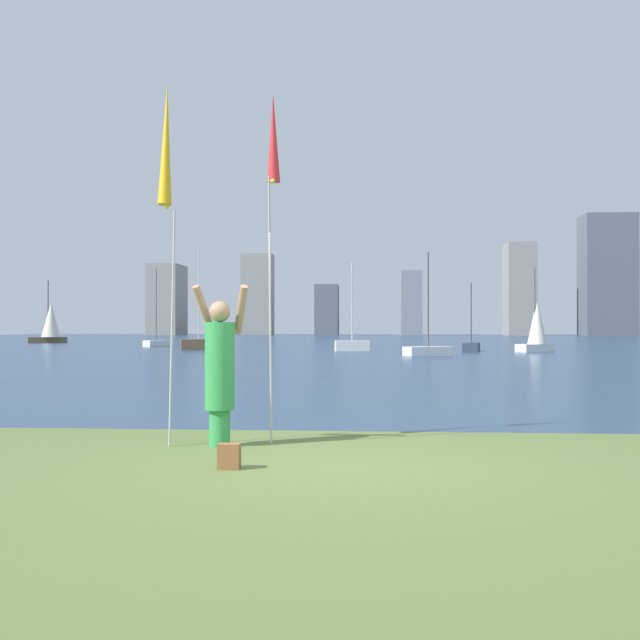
# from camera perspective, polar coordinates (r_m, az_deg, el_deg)

# --- Properties ---
(ground) EXTENTS (120.00, 138.00, 0.12)m
(ground) POSITION_cam_1_polar(r_m,az_deg,el_deg) (58.49, 3.78, -1.91)
(ground) COLOR #5B7038
(person) EXTENTS (0.70, 0.51, 1.90)m
(person) POSITION_cam_1_polar(r_m,az_deg,el_deg) (8.81, -7.69, -3.56)
(person) COLOR green
(person) RESTS_ON ground
(kite_flag_left) EXTENTS (0.16, 0.52, 4.24)m
(kite_flag_left) POSITION_cam_1_polar(r_m,az_deg,el_deg) (8.96, -11.73, 12.55)
(kite_flag_left) COLOR #B2B2B7
(kite_flag_left) RESTS_ON ground
(kite_flag_right) EXTENTS (0.16, 0.52, 4.24)m
(kite_flag_right) POSITION_cam_1_polar(r_m,az_deg,el_deg) (9.25, -3.62, 13.02)
(kite_flag_right) COLOR #B2B2B7
(kite_flag_right) RESTS_ON ground
(bag) EXTENTS (0.22, 0.14, 0.25)m
(bag) POSITION_cam_1_polar(r_m,az_deg,el_deg) (7.49, -6.99, -10.34)
(bag) COLOR brown
(bag) RESTS_ON ground
(sailboat_0) EXTENTS (1.46, 2.04, 5.42)m
(sailboat_0) POSITION_cam_1_polar(r_m,az_deg,el_deg) (52.61, -12.47, -1.67)
(sailboat_0) COLOR white
(sailboat_0) RESTS_ON ground
(sailboat_2) EXTENTS (3.14, 2.05, 5.26)m
(sailboat_2) POSITION_cam_1_polar(r_m,az_deg,el_deg) (66.83, -19.98, -0.19)
(sailboat_2) COLOR brown
(sailboat_2) RESTS_ON ground
(sailboat_4) EXTENTS (2.47, 1.83, 4.95)m
(sailboat_4) POSITION_cam_1_polar(r_m,az_deg,el_deg) (35.79, 8.31, -2.28)
(sailboat_4) COLOR white
(sailboat_4) RESTS_ON ground
(sailboat_5) EXTENTS (1.99, 1.00, 5.01)m
(sailboat_5) POSITION_cam_1_polar(r_m,az_deg,el_deg) (41.93, 2.48, -1.92)
(sailboat_5) COLOR silver
(sailboat_5) RESTS_ON ground
(sailboat_6) EXTENTS (1.28, 2.35, 3.85)m
(sailboat_6) POSITION_cam_1_polar(r_m,az_deg,el_deg) (42.61, 11.53, -1.99)
(sailboat_6) COLOR #333D51
(sailboat_6) RESTS_ON ground
(sailboat_7) EXTENTS (2.24, 1.85, 4.63)m
(sailboat_7) POSITION_cam_1_polar(r_m,az_deg,el_deg) (42.27, 16.29, -0.51)
(sailboat_7) COLOR white
(sailboat_7) RESTS_ON ground
(sailboat_8) EXTENTS (2.23, 1.40, 5.87)m
(sailboat_8) POSITION_cam_1_polar(r_m,az_deg,el_deg) (44.93, -9.31, -1.79)
(sailboat_8) COLOR brown
(sailboat_8) RESTS_ON ground
(skyline_tower_0) EXTENTS (4.75, 7.68, 11.19)m
(skyline_tower_0) POSITION_cam_1_polar(r_m,az_deg,el_deg) (121.06, -11.65, 1.52)
(skyline_tower_0) COLOR gray
(skyline_tower_0) RESTS_ON ground
(skyline_tower_1) EXTENTS (4.97, 4.01, 13.09)m
(skyline_tower_1) POSITION_cam_1_polar(r_m,az_deg,el_deg) (121.24, -4.81, 1.96)
(skyline_tower_1) COLOR gray
(skyline_tower_1) RESTS_ON ground
(skyline_tower_2) EXTENTS (3.57, 5.32, 7.83)m
(skyline_tower_2) POSITION_cam_1_polar(r_m,az_deg,el_deg) (115.88, 0.54, 0.77)
(skyline_tower_2) COLOR #565B66
(skyline_tower_2) RESTS_ON ground
(skyline_tower_3) EXTENTS (3.23, 7.28, 9.97)m
(skyline_tower_3) POSITION_cam_1_polar(r_m,az_deg,el_deg) (117.61, 6.97, 1.27)
(skyline_tower_3) COLOR gray
(skyline_tower_3) RESTS_ON ground
(skyline_tower_4) EXTENTS (4.29, 5.66, 14.05)m
(skyline_tower_4) POSITION_cam_1_polar(r_m,az_deg,el_deg) (117.60, 15.07, 2.28)
(skyline_tower_4) COLOR gray
(skyline_tower_4) RESTS_ON ground
(skyline_tower_5) EXTENTS (7.50, 5.60, 18.13)m
(skyline_tower_5) POSITION_cam_1_polar(r_m,az_deg,el_deg) (119.79, 21.19, 3.22)
(skyline_tower_5) COLOR #565B66
(skyline_tower_5) RESTS_ON ground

